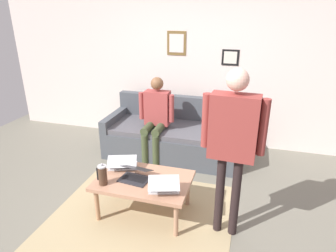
{
  "coord_description": "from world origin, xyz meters",
  "views": [
    {
      "loc": [
        -0.94,
        2.68,
        2.21
      ],
      "look_at": [
        0.04,
        -0.72,
        0.8
      ],
      "focal_mm": 31.56,
      "sensor_mm": 36.0,
      "label": 1
    }
  ],
  "objects_px": {
    "laptop_center": "(135,175)",
    "person_seated": "(156,115)",
    "coffee_table": "(144,183)",
    "laptop_right": "(123,164)",
    "person_standing": "(233,135)",
    "laptop_left": "(164,186)",
    "french_press": "(103,175)",
    "couch": "(172,136)"
  },
  "relations": [
    {
      "from": "couch",
      "to": "person_standing",
      "type": "relative_size",
      "value": 1.18
    },
    {
      "from": "laptop_center",
      "to": "laptop_right",
      "type": "bearing_deg",
      "value": -38.15
    },
    {
      "from": "person_standing",
      "to": "laptop_right",
      "type": "bearing_deg",
      "value": -10.46
    },
    {
      "from": "laptop_right",
      "to": "person_standing",
      "type": "bearing_deg",
      "value": 169.54
    },
    {
      "from": "laptop_right",
      "to": "french_press",
      "type": "xyz_separation_m",
      "value": [
        0.05,
        0.39,
        0.07
      ]
    },
    {
      "from": "coffee_table",
      "to": "laptop_right",
      "type": "distance_m",
      "value": 0.38
    },
    {
      "from": "couch",
      "to": "coffee_table",
      "type": "bearing_deg",
      "value": 93.36
    },
    {
      "from": "laptop_center",
      "to": "person_seated",
      "type": "height_order",
      "value": "person_seated"
    },
    {
      "from": "laptop_left",
      "to": "french_press",
      "type": "xyz_separation_m",
      "value": [
        0.66,
        0.08,
        0.07
      ]
    },
    {
      "from": "laptop_left",
      "to": "laptop_right",
      "type": "relative_size",
      "value": 0.98
    },
    {
      "from": "laptop_center",
      "to": "french_press",
      "type": "relative_size",
      "value": 1.4
    },
    {
      "from": "laptop_left",
      "to": "laptop_center",
      "type": "height_order",
      "value": "laptop_center"
    },
    {
      "from": "coffee_table",
      "to": "french_press",
      "type": "distance_m",
      "value": 0.47
    },
    {
      "from": "laptop_center",
      "to": "person_seated",
      "type": "distance_m",
      "value": 1.37
    },
    {
      "from": "couch",
      "to": "laptop_center",
      "type": "bearing_deg",
      "value": 90.05
    },
    {
      "from": "coffee_table",
      "to": "person_standing",
      "type": "height_order",
      "value": "person_standing"
    },
    {
      "from": "laptop_center",
      "to": "person_standing",
      "type": "bearing_deg",
      "value": 177.52
    },
    {
      "from": "laptop_left",
      "to": "person_standing",
      "type": "height_order",
      "value": "person_standing"
    },
    {
      "from": "laptop_left",
      "to": "person_standing",
      "type": "bearing_deg",
      "value": -173.21
    },
    {
      "from": "laptop_center",
      "to": "french_press",
      "type": "height_order",
      "value": "french_press"
    },
    {
      "from": "person_seated",
      "to": "person_standing",
      "type": "bearing_deg",
      "value": 131.49
    },
    {
      "from": "coffee_table",
      "to": "laptop_right",
      "type": "relative_size",
      "value": 2.54
    },
    {
      "from": "laptop_center",
      "to": "french_press",
      "type": "xyz_separation_m",
      "value": [
        0.29,
        0.2,
        0.07
      ]
    },
    {
      "from": "laptop_center",
      "to": "person_seated",
      "type": "bearing_deg",
      "value": -81.46
    },
    {
      "from": "coffee_table",
      "to": "laptop_left",
      "type": "relative_size",
      "value": 2.59
    },
    {
      "from": "laptop_right",
      "to": "french_press",
      "type": "bearing_deg",
      "value": 82.05
    },
    {
      "from": "coffee_table",
      "to": "french_press",
      "type": "height_order",
      "value": "french_press"
    },
    {
      "from": "coffee_table",
      "to": "person_standing",
      "type": "distance_m",
      "value": 1.18
    },
    {
      "from": "person_standing",
      "to": "laptop_center",
      "type": "bearing_deg",
      "value": -2.48
    },
    {
      "from": "couch",
      "to": "laptop_center",
      "type": "height_order",
      "value": "couch"
    },
    {
      "from": "laptop_right",
      "to": "french_press",
      "type": "height_order",
      "value": "french_press"
    },
    {
      "from": "couch",
      "to": "coffee_table",
      "type": "relative_size",
      "value": 1.95
    },
    {
      "from": "laptop_center",
      "to": "person_standing",
      "type": "xyz_separation_m",
      "value": [
        -1.02,
        0.04,
        0.63
      ]
    },
    {
      "from": "coffee_table",
      "to": "person_seated",
      "type": "bearing_deg",
      "value": -77.6
    },
    {
      "from": "couch",
      "to": "french_press",
      "type": "distance_m",
      "value": 1.8
    },
    {
      "from": "couch",
      "to": "laptop_right",
      "type": "relative_size",
      "value": 4.97
    },
    {
      "from": "laptop_center",
      "to": "person_seated",
      "type": "xyz_separation_m",
      "value": [
        0.2,
        -1.34,
        0.24
      ]
    },
    {
      "from": "person_standing",
      "to": "coffee_table",
      "type": "bearing_deg",
      "value": -3.78
    },
    {
      "from": "laptop_left",
      "to": "french_press",
      "type": "bearing_deg",
      "value": 6.51
    },
    {
      "from": "laptop_right",
      "to": "person_seated",
      "type": "distance_m",
      "value": 1.17
    },
    {
      "from": "laptop_left",
      "to": "person_seated",
      "type": "xyz_separation_m",
      "value": [
        0.57,
        -1.46,
        0.24
      ]
    },
    {
      "from": "couch",
      "to": "coffee_table",
      "type": "height_order",
      "value": "couch"
    }
  ]
}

